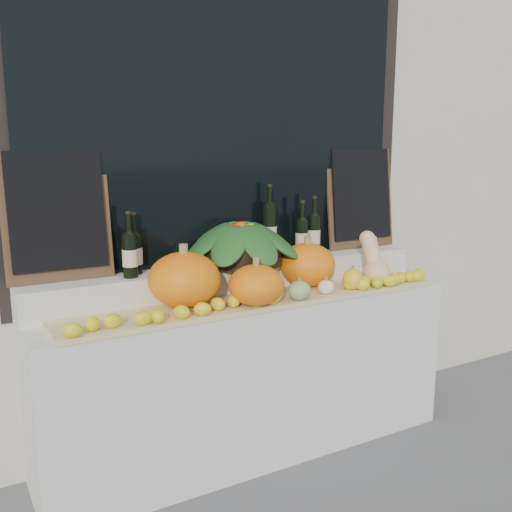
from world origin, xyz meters
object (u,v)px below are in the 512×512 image
at_px(pumpkin_left, 184,279).
at_px(pumpkin_right, 307,265).
at_px(butternut_squash, 374,263).
at_px(produce_bowl, 241,243).
at_px(wine_bottle_tall, 269,231).

height_order(pumpkin_left, pumpkin_right, pumpkin_left).
xyz_separation_m(pumpkin_left, butternut_squash, (1.12, -0.09, -0.01)).
relative_size(produce_bowl, wine_bottle_tall, 1.64).
bearing_deg(butternut_squash, pumpkin_left, 175.28).
relative_size(pumpkin_left, pumpkin_right, 1.13).
relative_size(pumpkin_right, butternut_squash, 1.06).
bearing_deg(wine_bottle_tall, pumpkin_right, -56.11).
distance_m(pumpkin_right, wine_bottle_tall, 0.29).
xyz_separation_m(butternut_squash, wine_bottle_tall, (-0.50, 0.33, 0.18)).
distance_m(pumpkin_left, pumpkin_right, 0.76).
distance_m(butternut_squash, wine_bottle_tall, 0.62).
bearing_deg(pumpkin_left, pumpkin_right, 3.32).
bearing_deg(produce_bowl, pumpkin_left, -154.28).
distance_m(pumpkin_right, produce_bowl, 0.39).
relative_size(pumpkin_left, wine_bottle_tall, 0.83).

